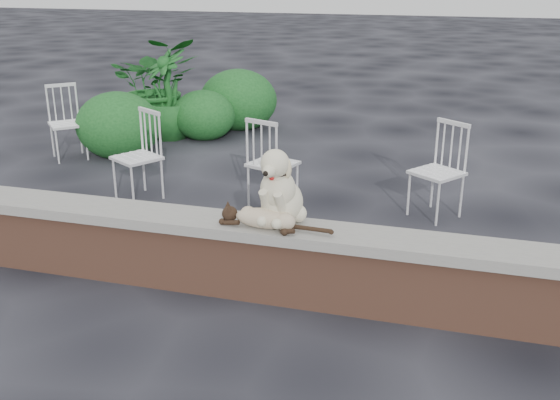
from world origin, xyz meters
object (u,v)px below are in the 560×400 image
(dog, at_px, (282,184))
(potted_plant_b, at_px, (167,94))
(potted_plant_a, at_px, (156,85))
(chair_a, at_px, (67,123))
(chair_b, at_px, (137,156))
(chair_d, at_px, (437,171))
(chair_c, at_px, (273,162))
(cat, at_px, (265,217))

(dog, relative_size, potted_plant_b, 0.47)
(potted_plant_a, bearing_deg, chair_a, -106.99)
(chair_b, bearing_deg, dog, -7.40)
(dog, distance_m, potted_plant_a, 5.32)
(chair_d, bearing_deg, dog, -81.89)
(chair_b, height_order, chair_c, same)
(chair_d, distance_m, chair_a, 4.71)
(chair_c, bearing_deg, potted_plant_a, -25.53)
(dog, height_order, chair_a, dog)
(chair_a, xyz_separation_m, potted_plant_b, (0.77, 1.33, 0.16))
(cat, relative_size, chair_c, 1.05)
(chair_b, bearing_deg, cat, -11.07)
(chair_a, distance_m, chair_c, 3.16)
(chair_a, bearing_deg, dog, -80.40)
(chair_c, distance_m, potted_plant_b, 3.20)
(chair_d, height_order, potted_plant_b, potted_plant_b)
(chair_b, distance_m, chair_a, 1.94)
(dog, height_order, potted_plant_b, potted_plant_b)
(cat, xyz_separation_m, chair_d, (1.11, 2.08, -0.19))
(chair_c, relative_size, potted_plant_a, 0.67)
(dog, distance_m, chair_c, 1.92)
(dog, xyz_separation_m, potted_plant_b, (-2.84, 4.05, -0.24))
(chair_a, height_order, potted_plant_a, potted_plant_a)
(chair_b, xyz_separation_m, chair_c, (1.44, 0.19, 0.00))
(chair_a, height_order, chair_c, same)
(dog, height_order, cat, dog)
(chair_a, bearing_deg, potted_plant_a, 29.60)
(dog, bearing_deg, chair_b, 149.55)
(dog, xyz_separation_m, cat, (-0.08, -0.15, -0.21))
(cat, relative_size, chair_d, 1.05)
(chair_d, height_order, chair_c, same)
(chair_c, relative_size, potted_plant_b, 0.74)
(cat, xyz_separation_m, chair_a, (-3.53, 2.87, -0.19))
(chair_d, xyz_separation_m, potted_plant_b, (-3.87, 2.12, 0.16))
(chair_c, bearing_deg, chair_b, 26.70)
(dog, relative_size, potted_plant_a, 0.42)
(dog, bearing_deg, chair_a, 150.60)
(chair_c, bearing_deg, potted_plant_b, -26.12)
(potted_plant_a, bearing_deg, chair_c, -44.78)
(chair_d, height_order, chair_a, same)
(cat, height_order, chair_a, chair_a)
(dog, distance_m, potted_plant_b, 4.95)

